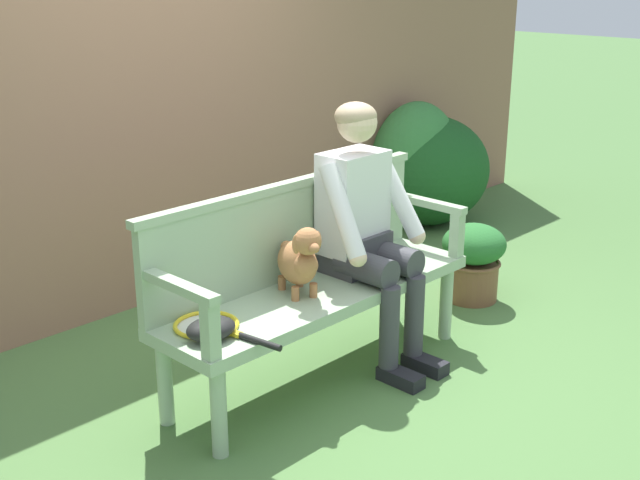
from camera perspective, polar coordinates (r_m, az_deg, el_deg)
The scene contains 13 objects.
ground_plane at distance 4.25m, azimuth -0.00°, elevation -9.34°, with size 40.00×40.00×0.00m, color #4C753D.
brick_garden_fence at distance 5.05m, azimuth -13.04°, elevation 7.79°, with size 8.00×0.30×2.17m, color #936651.
hedge_bush_far_right at distance 6.51m, azimuth 6.60°, elevation 5.20°, with size 0.81×0.62×0.98m, color #337538.
hedge_bush_mid_right at distance 6.59m, azimuth 7.51°, elevation 4.79°, with size 1.02×0.92×0.86m, color #194C1E.
garden_bench at distance 4.07m, azimuth -0.00°, elevation -4.17°, with size 1.77×0.50×0.48m.
bench_backrest at distance 4.10m, azimuth -2.20°, elevation 0.73°, with size 1.81×0.06×0.50m.
bench_armrest_left_end at distance 3.39m, azimuth -8.93°, elevation -4.42°, with size 0.06×0.50×0.28m.
bench_armrest_right_end at distance 4.54m, azimuth 8.24°, elevation 1.64°, with size 0.06×0.50×0.28m.
person_seated at distance 4.16m, azimuth 3.13°, elevation 1.19°, with size 0.56×0.65×1.35m.
dog_on_bench at distance 3.90m, azimuth -1.39°, elevation -1.36°, with size 0.25×0.36×0.36m.
tennis_racket at distance 3.64m, azimuth -7.55°, elevation -5.93°, with size 0.33×0.58×0.03m.
baseball_glove at distance 3.54m, azimuth -7.54°, elevation -6.09°, with size 0.22×0.17×0.09m, color black.
potted_plant at distance 5.15m, azimuth 10.54°, elevation -1.28°, with size 0.39×0.39×0.48m.
Camera 1 is at (-2.70, -2.60, 1.99)m, focal length 46.33 mm.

